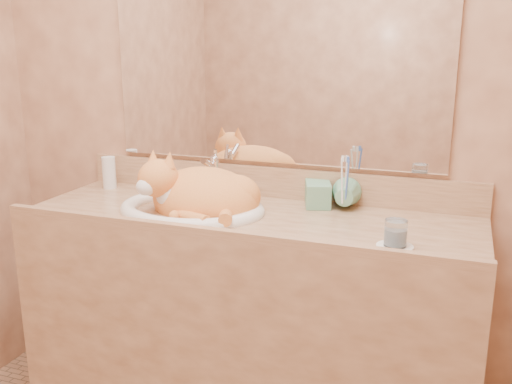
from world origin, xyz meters
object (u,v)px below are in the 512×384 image
(soap_dispenser, at_px, (319,184))
(toothbrush_cup, at_px, (344,199))
(cat, at_px, (198,192))
(water_glass, at_px, (396,233))
(vanity_counter, at_px, (249,325))
(sink_basin, at_px, (191,189))

(soap_dispenser, bearing_deg, toothbrush_cup, -13.08)
(cat, bearing_deg, soap_dispenser, 29.03)
(water_glass, bearing_deg, soap_dispenser, 135.13)
(soap_dispenser, distance_m, water_glass, 0.43)
(vanity_counter, relative_size, toothbrush_cup, 14.69)
(vanity_counter, xyz_separation_m, soap_dispenser, (0.22, 0.14, 0.53))
(sink_basin, relative_size, soap_dispenser, 2.61)
(cat, bearing_deg, toothbrush_cup, 26.54)
(vanity_counter, relative_size, sink_basin, 3.05)
(sink_basin, bearing_deg, soap_dispenser, 11.10)
(soap_dispenser, bearing_deg, cat, -178.39)
(soap_dispenser, height_order, water_glass, soap_dispenser)
(sink_basin, distance_m, water_glass, 0.75)
(sink_basin, height_order, water_glass, sink_basin)
(sink_basin, xyz_separation_m, soap_dispenser, (0.43, 0.16, 0.02))
(toothbrush_cup, bearing_deg, water_glass, -55.19)
(cat, height_order, water_glass, cat)
(cat, relative_size, water_glass, 5.34)
(vanity_counter, distance_m, sink_basin, 0.55)
(cat, height_order, soap_dispenser, soap_dispenser)
(vanity_counter, bearing_deg, sink_basin, -174.54)
(cat, relative_size, soap_dispenser, 2.08)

